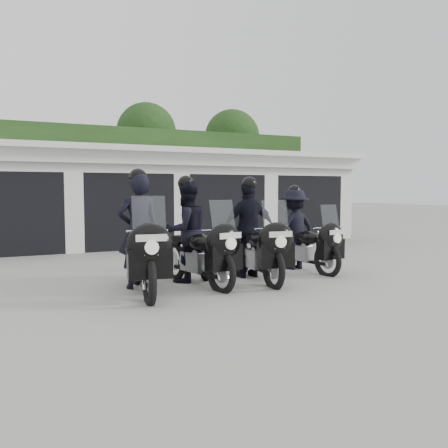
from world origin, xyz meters
name	(u,v)px	position (x,y,z in m)	size (l,w,h in m)	color
ground	(206,284)	(0.00, 0.00, 0.00)	(80.00, 80.00, 0.00)	gray
garage_block	(111,199)	(0.00, 8.06, 1.42)	(16.40, 6.80, 2.96)	silver
background_vegetation	(94,165)	(0.37, 12.92, 2.77)	(20.00, 3.90, 5.80)	#183312
police_bike_a	(141,242)	(-1.24, -0.12, 0.86)	(0.96, 2.48, 2.17)	black
police_bike_b	(192,237)	(-0.19, 0.22, 0.87)	(1.12, 2.35, 2.06)	black
police_bike_c	(253,234)	(1.04, 0.12, 0.87)	(1.17, 2.36, 2.05)	black
police_bike_d	(299,233)	(2.44, 0.60, 0.81)	(1.20, 2.17, 1.89)	black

